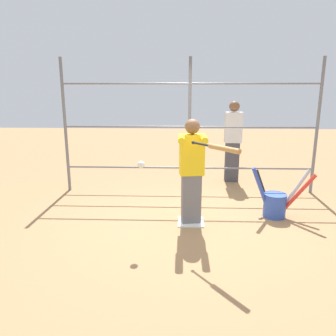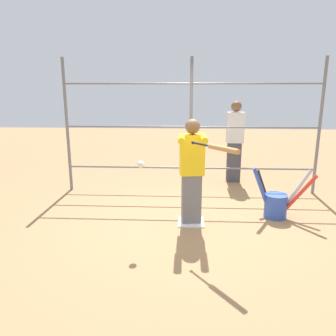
# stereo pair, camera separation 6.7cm
# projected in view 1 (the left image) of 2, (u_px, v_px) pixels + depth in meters

# --- Properties ---
(ground_plane) EXTENTS (24.00, 24.00, 0.00)m
(ground_plane) POSITION_uv_depth(u_px,v_px,m) (191.00, 222.00, 5.14)
(ground_plane) COLOR #9E754C
(home_plate) EXTENTS (0.40, 0.40, 0.02)m
(home_plate) POSITION_uv_depth(u_px,v_px,m) (191.00, 222.00, 5.14)
(home_plate) COLOR white
(home_plate) RESTS_ON ground
(fence_backstop) EXTENTS (4.97, 0.06, 2.62)m
(fence_backstop) POSITION_uv_depth(u_px,v_px,m) (189.00, 127.00, 6.38)
(fence_backstop) COLOR slate
(fence_backstop) RESTS_ON ground
(batter) EXTENTS (0.41, 0.58, 1.62)m
(batter) POSITION_uv_depth(u_px,v_px,m) (192.00, 169.00, 4.91)
(batter) COLOR slate
(batter) RESTS_ON ground
(baseball_bat_swinging) EXTENTS (0.55, 0.72, 0.07)m
(baseball_bat_swinging) POSITION_uv_depth(u_px,v_px,m) (220.00, 148.00, 3.98)
(baseball_bat_swinging) COLOR black
(softball_in_flight) EXTENTS (0.10, 0.10, 0.10)m
(softball_in_flight) POSITION_uv_depth(u_px,v_px,m) (141.00, 164.00, 4.37)
(softball_in_flight) COLOR white
(bat_bucket) EXTENTS (0.99, 0.65, 0.84)m
(bat_bucket) POSITION_uv_depth(u_px,v_px,m) (276.00, 203.00, 5.32)
(bat_bucket) COLOR #3351B2
(bat_bucket) RESTS_ON ground
(bystander_behind_fence) EXTENTS (0.37, 0.23, 1.78)m
(bystander_behind_fence) POSITION_uv_depth(u_px,v_px,m) (233.00, 141.00, 7.18)
(bystander_behind_fence) COLOR #3F3F47
(bystander_behind_fence) RESTS_ON ground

